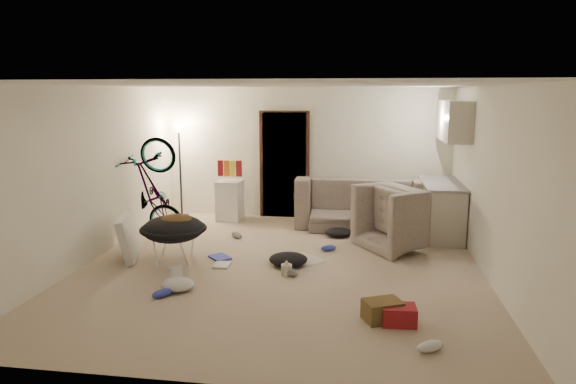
# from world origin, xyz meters

# --- Properties ---
(floor) EXTENTS (5.50, 6.00, 0.02)m
(floor) POSITION_xyz_m (0.00, 0.00, -0.01)
(floor) COLOR #C0AB94
(floor) RESTS_ON ground
(ceiling) EXTENTS (5.50, 6.00, 0.02)m
(ceiling) POSITION_xyz_m (0.00, 0.00, 2.51)
(ceiling) COLOR white
(ceiling) RESTS_ON wall_back
(wall_back) EXTENTS (5.50, 0.02, 2.50)m
(wall_back) POSITION_xyz_m (0.00, 3.01, 1.25)
(wall_back) COLOR white
(wall_back) RESTS_ON floor
(wall_front) EXTENTS (5.50, 0.02, 2.50)m
(wall_front) POSITION_xyz_m (0.00, -3.01, 1.25)
(wall_front) COLOR white
(wall_front) RESTS_ON floor
(wall_left) EXTENTS (0.02, 6.00, 2.50)m
(wall_left) POSITION_xyz_m (-2.76, 0.00, 1.25)
(wall_left) COLOR white
(wall_left) RESTS_ON floor
(wall_right) EXTENTS (0.02, 6.00, 2.50)m
(wall_right) POSITION_xyz_m (2.76, 0.00, 1.25)
(wall_right) COLOR white
(wall_right) RESTS_ON floor
(doorway) EXTENTS (0.85, 0.10, 2.04)m
(doorway) POSITION_xyz_m (-0.40, 2.97, 1.02)
(doorway) COLOR black
(doorway) RESTS_ON floor
(door_trim) EXTENTS (0.97, 0.04, 2.10)m
(door_trim) POSITION_xyz_m (-0.40, 2.94, 1.02)
(door_trim) COLOR #381F13
(door_trim) RESTS_ON floor
(floor_lamp) EXTENTS (0.28, 0.28, 1.81)m
(floor_lamp) POSITION_xyz_m (-2.40, 2.65, 1.31)
(floor_lamp) COLOR black
(floor_lamp) RESTS_ON floor
(kitchen_counter) EXTENTS (0.60, 1.50, 0.88)m
(kitchen_counter) POSITION_xyz_m (2.43, 2.00, 0.44)
(kitchen_counter) COLOR beige
(kitchen_counter) RESTS_ON floor
(counter_top) EXTENTS (0.64, 1.54, 0.04)m
(counter_top) POSITION_xyz_m (2.43, 2.00, 0.90)
(counter_top) COLOR gray
(counter_top) RESTS_ON kitchen_counter
(kitchen_uppers) EXTENTS (0.38, 1.40, 0.65)m
(kitchen_uppers) POSITION_xyz_m (2.56, 2.00, 1.95)
(kitchen_uppers) COLOR beige
(kitchen_uppers) RESTS_ON wall_right
(sofa) EXTENTS (2.34, 0.97, 0.68)m
(sofa) POSITION_xyz_m (1.08, 2.45, 0.34)
(sofa) COLOR #39413A
(sofa) RESTS_ON floor
(armchair) EXTENTS (1.43, 1.46, 0.72)m
(armchair) POSITION_xyz_m (1.83, 1.27, 0.36)
(armchair) COLOR #39413A
(armchair) RESTS_ON floor
(bicycle) EXTENTS (1.75, 0.78, 1.00)m
(bicycle) POSITION_xyz_m (-2.30, 1.09, 0.46)
(bicycle) COLOR black
(bicycle) RESTS_ON floor
(book_asset) EXTENTS (0.31, 0.30, 0.02)m
(book_asset) POSITION_xyz_m (-1.25, -0.95, 0.01)
(book_asset) COLOR maroon
(book_asset) RESTS_ON floor
(mini_fridge) EXTENTS (0.47, 0.47, 0.76)m
(mini_fridge) POSITION_xyz_m (-1.40, 2.55, 0.38)
(mini_fridge) COLOR white
(mini_fridge) RESTS_ON floor
(snack_box_0) EXTENTS (0.11, 0.09, 0.30)m
(snack_box_0) POSITION_xyz_m (-1.57, 2.55, 1.00)
(snack_box_0) COLOR maroon
(snack_box_0) RESTS_ON mini_fridge
(snack_box_1) EXTENTS (0.10, 0.07, 0.30)m
(snack_box_1) POSITION_xyz_m (-1.45, 2.55, 1.00)
(snack_box_1) COLOR #CF5C19
(snack_box_1) RESTS_ON mini_fridge
(snack_box_2) EXTENTS (0.12, 0.09, 0.30)m
(snack_box_2) POSITION_xyz_m (-1.33, 2.55, 1.00)
(snack_box_2) COLOR yellow
(snack_box_2) RESTS_ON mini_fridge
(snack_box_3) EXTENTS (0.10, 0.07, 0.30)m
(snack_box_3) POSITION_xyz_m (-1.21, 2.55, 1.00)
(snack_box_3) COLOR maroon
(snack_box_3) RESTS_ON mini_fridge
(saucer_chair) EXTENTS (0.95, 0.95, 0.67)m
(saucer_chair) POSITION_xyz_m (-1.56, 0.01, 0.40)
(saucer_chair) COLOR silver
(saucer_chair) RESTS_ON floor
(hoodie) EXTENTS (0.59, 0.54, 0.22)m
(hoodie) POSITION_xyz_m (-1.51, -0.02, 0.60)
(hoodie) COLOR #493219
(hoodie) RESTS_ON saucer_chair
(sofa_drape) EXTENTS (0.62, 0.54, 0.28)m
(sofa_drape) POSITION_xyz_m (0.13, 2.45, 0.54)
(sofa_drape) COLOR black
(sofa_drape) RESTS_ON sofa
(tv_box) EXTENTS (0.51, 0.98, 0.64)m
(tv_box) POSITION_xyz_m (-2.30, 0.14, 0.31)
(tv_box) COLOR silver
(tv_box) RESTS_ON floor
(drink_case_a) EXTENTS (0.47, 0.42, 0.22)m
(drink_case_a) POSITION_xyz_m (1.36, -1.54, 0.11)
(drink_case_a) COLOR brown
(drink_case_a) RESTS_ON floor
(drink_case_b) EXTENTS (0.36, 0.28, 0.20)m
(drink_case_b) POSITION_xyz_m (1.52, -1.61, 0.10)
(drink_case_b) COLOR maroon
(drink_case_b) RESTS_ON floor
(juicer) EXTENTS (0.15, 0.15, 0.22)m
(juicer) POSITION_xyz_m (0.13, -0.32, 0.09)
(juicer) COLOR beige
(juicer) RESTS_ON floor
(newspaper) EXTENTS (0.68, 0.67, 0.01)m
(newspaper) POSITION_xyz_m (0.30, 0.37, 0.00)
(newspaper) COLOR #BCB6AD
(newspaper) RESTS_ON floor
(book_blue) EXTENTS (0.39, 0.39, 0.03)m
(book_blue) POSITION_xyz_m (-0.94, 0.23, 0.02)
(book_blue) COLOR #333EB8
(book_blue) RESTS_ON floor
(book_white) EXTENTS (0.23, 0.29, 0.03)m
(book_white) POSITION_xyz_m (-0.82, -0.08, 0.01)
(book_white) COLOR silver
(book_white) RESTS_ON floor
(shoe_0) EXTENTS (0.27, 0.19, 0.09)m
(shoe_0) POSITION_xyz_m (0.61, 0.83, 0.05)
(shoe_0) COLOR #333EB8
(shoe_0) RESTS_ON floor
(shoe_1) EXTENTS (0.28, 0.26, 0.10)m
(shoe_1) POSITION_xyz_m (-0.97, 1.34, 0.05)
(shoe_1) COLOR slate
(shoe_1) RESTS_ON floor
(shoe_2) EXTENTS (0.26, 0.28, 0.10)m
(shoe_2) POSITION_xyz_m (-1.22, -1.28, 0.05)
(shoe_2) COLOR #333EB8
(shoe_2) RESTS_ON floor
(shoe_3) EXTENTS (0.32, 0.26, 0.11)m
(shoe_3) POSITION_xyz_m (0.17, -0.34, 0.05)
(shoe_3) COLOR slate
(shoe_3) RESTS_ON floor
(shoe_4) EXTENTS (0.31, 0.25, 0.11)m
(shoe_4) POSITION_xyz_m (1.78, -2.17, 0.05)
(shoe_4) COLOR white
(shoe_4) RESTS_ON floor
(clothes_lump_a) EXTENTS (0.61, 0.55, 0.18)m
(clothes_lump_a) POSITION_xyz_m (0.10, 0.08, 0.09)
(clothes_lump_a) COLOR black
(clothes_lump_a) RESTS_ON floor
(clothes_lump_b) EXTENTS (0.57, 0.54, 0.14)m
(clothes_lump_b) POSITION_xyz_m (0.72, 1.69, 0.07)
(clothes_lump_b) COLOR black
(clothes_lump_b) RESTS_ON floor
(clothes_lump_c) EXTENTS (0.54, 0.50, 0.14)m
(clothes_lump_c) POSITION_xyz_m (-1.13, -1.02, 0.07)
(clothes_lump_c) COLOR silver
(clothes_lump_c) RESTS_ON floor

